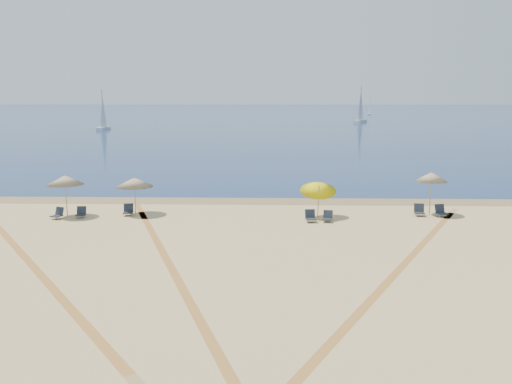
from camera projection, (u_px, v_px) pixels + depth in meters
ground at (233, 379)px, 13.92m from camera, size 160.00×160.00×0.00m
ocean at (270, 112)px, 235.44m from camera, size 500.00×500.00×0.00m
wet_sand at (258, 201)px, 37.55m from camera, size 500.00×500.00×0.00m
umbrella_1 at (65, 180)px, 32.40m from camera, size 2.13×2.13×2.51m
umbrella_2 at (135, 182)px, 33.03m from camera, size 2.26×2.26×2.28m
umbrella_3 at (318, 186)px, 32.19m from camera, size 2.12×2.19×2.45m
umbrella_4 at (431, 177)px, 32.89m from camera, size 1.91×1.91×2.62m
chair_1 at (58, 214)px, 32.01m from camera, size 0.76×0.81×0.67m
chair_2 at (81, 213)px, 32.29m from camera, size 0.60×0.68×0.65m
chair_3 at (128, 210)px, 32.91m from camera, size 0.66×0.74×0.69m
chair_4 at (310, 217)px, 31.23m from camera, size 0.65×0.73×0.69m
chair_5 at (328, 217)px, 31.23m from camera, size 0.67×0.74×0.64m
chair_6 at (419, 211)px, 32.81m from camera, size 0.66×0.75×0.71m
chair_7 at (441, 211)px, 32.65m from camera, size 0.73×0.80×0.71m
sailboat_0 at (369, 109)px, 203.76m from camera, size 1.89×4.64×6.72m
sailboat_1 at (361, 111)px, 145.34m from camera, size 4.40×6.52×9.65m
sailboat_2 at (103, 118)px, 114.98m from camera, size 1.50×5.55×8.24m
tire_tracks at (186, 260)px, 23.93m from camera, size 55.40×41.74×0.00m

